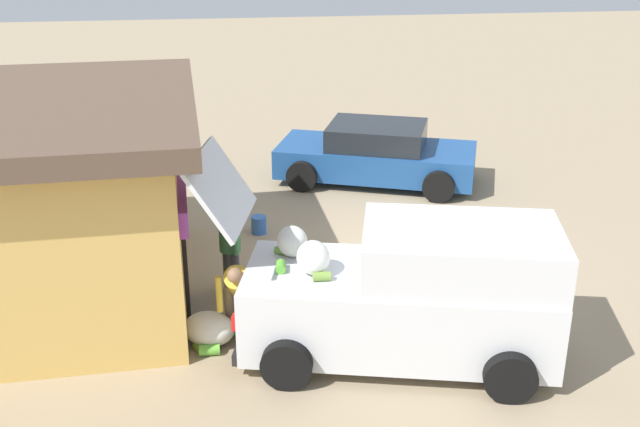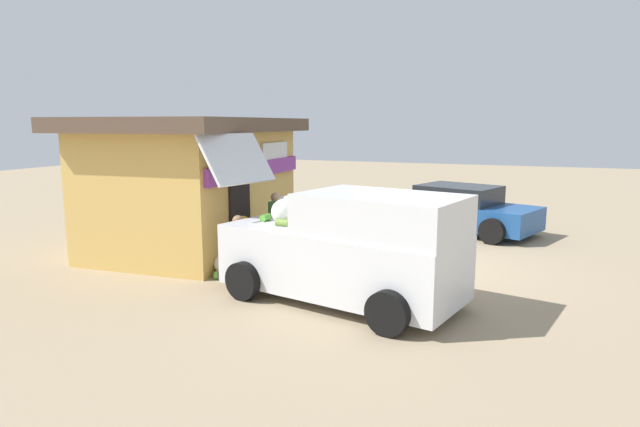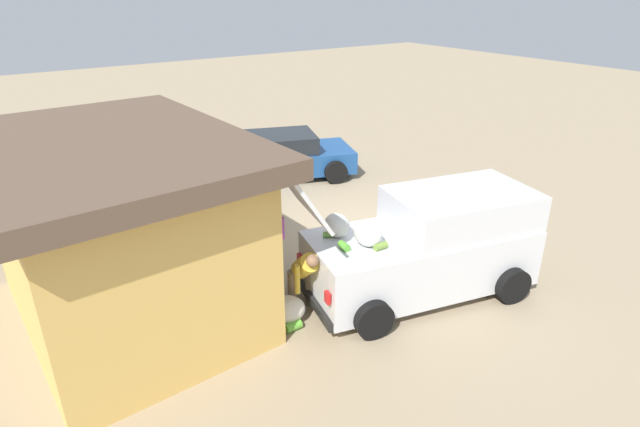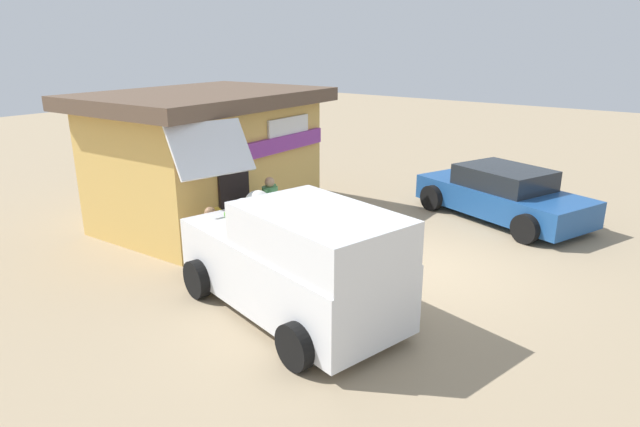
{
  "view_description": "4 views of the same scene",
  "coord_description": "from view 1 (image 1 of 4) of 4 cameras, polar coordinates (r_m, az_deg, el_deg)",
  "views": [
    {
      "loc": [
        -11.87,
        3.07,
        5.89
      ],
      "look_at": [
        0.5,
        1.48,
        0.75
      ],
      "focal_mm": 42.97,
      "sensor_mm": 36.0,
      "label": 1
    },
    {
      "loc": [
        -11.44,
        -2.16,
        3.06
      ],
      "look_at": [
        -0.75,
        2.09,
        1.12
      ],
      "focal_mm": 30.13,
      "sensor_mm": 36.0,
      "label": 2
    },
    {
      "loc": [
        -8.79,
        7.12,
        5.39
      ],
      "look_at": [
        -0.45,
        1.39,
        0.84
      ],
      "focal_mm": 28.95,
      "sensor_mm": 36.0,
      "label": 3
    },
    {
      "loc": [
        -9.06,
        -4.49,
        4.3
      ],
      "look_at": [
        -0.71,
        1.88,
        0.93
      ],
      "focal_mm": 30.23,
      "sensor_mm": 36.0,
      "label": 4
    }
  ],
  "objects": [
    {
      "name": "unloaded_banana_pile",
      "position": [
        11.09,
        -8.22,
        -8.56
      ],
      "size": [
        0.81,
        0.94,
        0.48
      ],
      "color": "silver",
      "rests_on": "ground_plane"
    },
    {
      "name": "paint_bucket",
      "position": [
        14.55,
        -4.58,
        -0.84
      ],
      "size": [
        0.29,
        0.29,
        0.33
      ],
      "primitive_type": "cylinder",
      "color": "blue",
      "rests_on": "ground_plane"
    },
    {
      "name": "customer_bending",
      "position": [
        10.82,
        -6.05,
        -5.73
      ],
      "size": [
        0.74,
        0.59,
        1.32
      ],
      "color": "#726047",
      "rests_on": "ground_plane"
    },
    {
      "name": "delivery_van",
      "position": [
        10.45,
        6.8,
        -5.91
      ],
      "size": [
        2.82,
        5.03,
        2.86
      ],
      "color": "silver",
      "rests_on": "ground_plane"
    },
    {
      "name": "ground_plane",
      "position": [
        13.6,
        6.49,
        -3.42
      ],
      "size": [
        60.0,
        60.0,
        0.0
      ],
      "primitive_type": "plane",
      "color": "#9E896B"
    },
    {
      "name": "parked_sedan",
      "position": [
        17.1,
        4.22,
        4.4
      ],
      "size": [
        3.27,
        4.68,
        1.32
      ],
      "color": "#1E4C8C",
      "rests_on": "ground_plane"
    },
    {
      "name": "storefront_bar",
      "position": [
        12.37,
        -18.09,
        1.15
      ],
      "size": [
        5.74,
        4.26,
        3.18
      ],
      "color": "#E0B259",
      "rests_on": "ground_plane"
    },
    {
      "name": "vendor_standing",
      "position": [
        12.05,
        -6.71,
        -2.27
      ],
      "size": [
        0.54,
        0.43,
        1.55
      ],
      "color": "#4C4C51",
      "rests_on": "ground_plane"
    }
  ]
}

